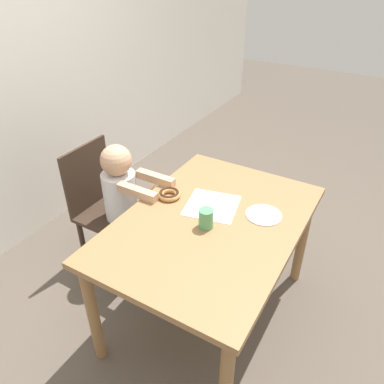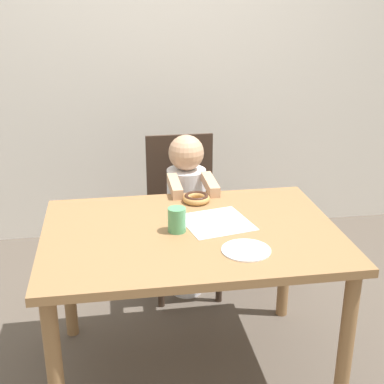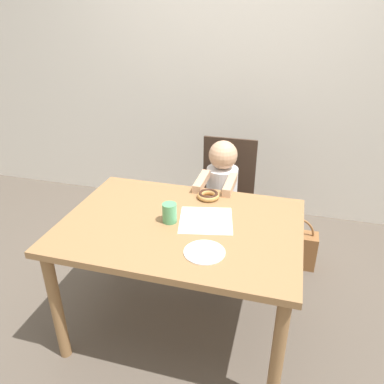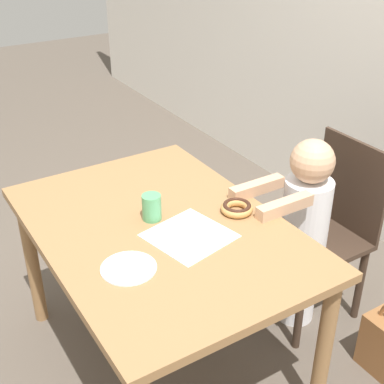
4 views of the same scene
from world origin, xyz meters
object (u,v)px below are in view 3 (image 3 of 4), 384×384
Objects in this scene: handbag at (293,247)px; chair at (224,200)px; child_figure at (221,202)px; cup at (170,213)px; donut at (208,195)px.

chair is at bearing 176.67° from handbag.
chair is 0.93× the size of child_figure.
handbag is 1.20m from cup.
child_figure is at bearing 78.24° from cup.
donut is 0.92m from handbag.
chair reaches higher than cup.
cup is (-0.67, -0.78, 0.62)m from handbag.
donut is at bearing -138.46° from handbag.
chair is 0.88m from cup.
donut is 1.24× the size of cup.
cup is (-0.13, -0.31, 0.03)m from donut.
cup is (-0.14, -0.68, 0.27)m from child_figure.
donut is at bearing 66.59° from cup.
chair is 0.14m from child_figure.
child_figure is 0.64m from handbag.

